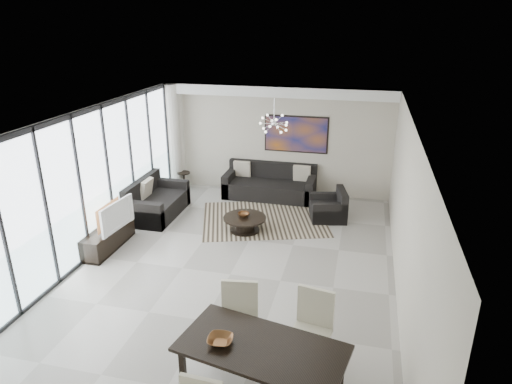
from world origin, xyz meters
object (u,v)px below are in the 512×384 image
(sofa_main, at_px, (270,186))
(coffee_table, at_px, (245,223))
(tv_console, at_px, (108,238))
(dining_table, at_px, (262,352))
(television, at_px, (113,215))

(sofa_main, bearing_deg, coffee_table, -92.96)
(coffee_table, bearing_deg, sofa_main, 87.04)
(sofa_main, height_order, tv_console, sofa_main)
(sofa_main, xyz_separation_m, dining_table, (1.35, -6.87, 0.46))
(coffee_table, xyz_separation_m, sofa_main, (0.11, 2.20, 0.10))
(sofa_main, relative_size, tv_console, 1.62)
(coffee_table, distance_m, dining_table, 4.93)
(coffee_table, relative_size, tv_console, 0.65)
(dining_table, bearing_deg, television, 139.88)
(tv_console, xyz_separation_m, dining_table, (4.01, -3.22, 0.52))
(coffee_table, relative_size, television, 0.94)
(coffee_table, distance_m, sofa_main, 2.20)
(tv_console, relative_size, television, 1.44)
(dining_table, bearing_deg, sofa_main, 101.09)
(sofa_main, bearing_deg, television, -124.57)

